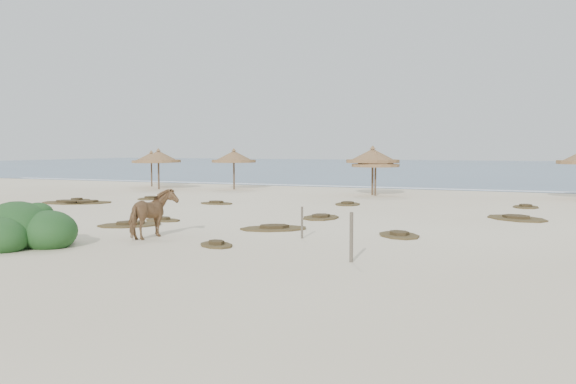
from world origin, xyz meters
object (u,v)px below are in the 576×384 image
at_px(palapa_0, 151,158).
at_px(bush, 19,229).
at_px(palapa_1, 158,157).
at_px(horse, 153,214).

distance_m(palapa_0, bush, 29.12).
height_order(palapa_0, palapa_1, palapa_1).
distance_m(palapa_0, palapa_1, 3.56).
relative_size(palapa_0, horse, 1.94).
height_order(palapa_1, horse, palapa_1).
distance_m(palapa_1, horse, 24.42).
relative_size(horse, bush, 0.54).
bearing_deg(bush, palapa_1, 116.51).
bearing_deg(palapa_0, horse, -53.77).
relative_size(palapa_0, palapa_1, 0.93).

